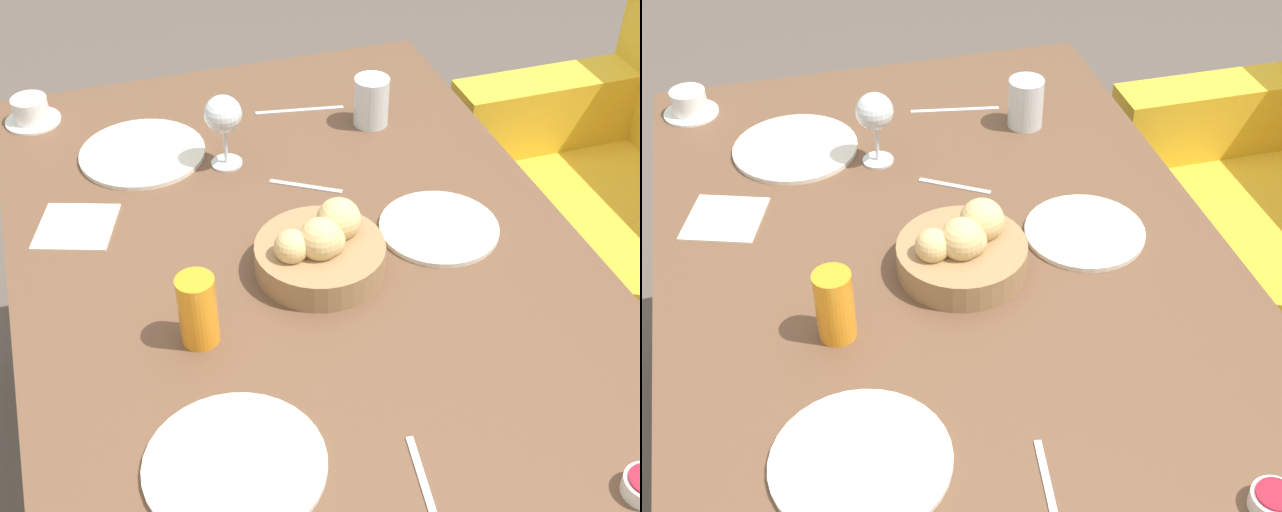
{
  "view_description": "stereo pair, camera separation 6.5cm",
  "coord_description": "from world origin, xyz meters",
  "views": [
    {
      "loc": [
        1.2,
        -0.35,
        1.78
      ],
      "look_at": [
        0.06,
        0.02,
        0.79
      ],
      "focal_mm": 50.0,
      "sensor_mm": 36.0,
      "label": 1
    },
    {
      "loc": [
        1.21,
        -0.29,
        1.78
      ],
      "look_at": [
        0.06,
        0.02,
        0.79
      ],
      "focal_mm": 50.0,
      "sensor_mm": 36.0,
      "label": 2
    }
  ],
  "objects": [
    {
      "name": "ground_plane",
      "position": [
        0.0,
        0.0,
        0.0
      ],
      "size": [
        10.0,
        10.0,
        0.0
      ],
      "primitive_type": "plane",
      "color": "#564C44"
    },
    {
      "name": "plate_near_right",
      "position": [
        0.43,
        -0.22,
        0.76
      ],
      "size": [
        0.26,
        0.26,
        0.01
      ],
      "color": "silver",
      "rests_on": "dining_table"
    },
    {
      "name": "napkin",
      "position": [
        -0.2,
        -0.38,
        0.76
      ],
      "size": [
        0.18,
        0.18,
        0.0
      ],
      "color": "silver",
      "rests_on": "dining_table"
    },
    {
      "name": "juice_glass",
      "position": [
        0.17,
        -0.22,
        0.82
      ],
      "size": [
        0.06,
        0.06,
        0.13
      ],
      "color": "orange",
      "rests_on": "dining_table"
    },
    {
      "name": "plate_near_left",
      "position": [
        -0.4,
        -0.22,
        0.76
      ],
      "size": [
        0.26,
        0.26,
        0.01
      ],
      "color": "silver",
      "rests_on": "dining_table"
    },
    {
      "name": "wine_glass",
      "position": [
        -0.32,
        -0.06,
        0.87
      ],
      "size": [
        0.08,
        0.08,
        0.16
      ],
      "color": "silver",
      "rests_on": "dining_table"
    },
    {
      "name": "water_tumbler",
      "position": [
        -0.38,
        0.28,
        0.81
      ],
      "size": [
        0.08,
        0.08,
        0.11
      ],
      "color": "silver",
      "rests_on": "dining_table"
    },
    {
      "name": "coffee_cup",
      "position": [
        -0.61,
        -0.43,
        0.78
      ],
      "size": [
        0.12,
        0.12,
        0.06
      ],
      "color": "white",
      "rests_on": "dining_table"
    },
    {
      "name": "fork_silver",
      "position": [
        0.55,
        0.01,
        0.76
      ],
      "size": [
        0.2,
        0.04,
        0.0
      ],
      "color": "#B7B7BC",
      "rests_on": "dining_table"
    },
    {
      "name": "spoon_coffee",
      "position": [
        -0.19,
        0.07,
        0.76
      ],
      "size": [
        0.09,
        0.13,
        0.0
      ],
      "color": "#B7B7BC",
      "rests_on": "dining_table"
    },
    {
      "name": "dining_table",
      "position": [
        0.0,
        0.0,
        0.67
      ],
      "size": [
        1.45,
        1.02,
        0.76
      ],
      "color": "brown",
      "rests_on": "ground_plane"
    },
    {
      "name": "knife_silver",
      "position": [
        -0.47,
        0.14,
        0.76
      ],
      "size": [
        0.04,
        0.2,
        0.0
      ],
      "color": "#B7B7BC",
      "rests_on": "dining_table"
    },
    {
      "name": "bread_basket",
      "position": [
        0.06,
        0.02,
        0.8
      ],
      "size": [
        0.23,
        0.23,
        0.12
      ],
      "color": "#99754C",
      "rests_on": "dining_table"
    },
    {
      "name": "plate_far_center",
      "position": [
        0.02,
        0.27,
        0.76
      ],
      "size": [
        0.22,
        0.22,
        0.01
      ],
      "color": "silver",
      "rests_on": "dining_table"
    }
  ]
}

